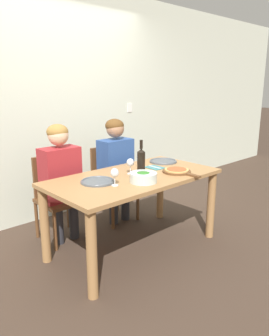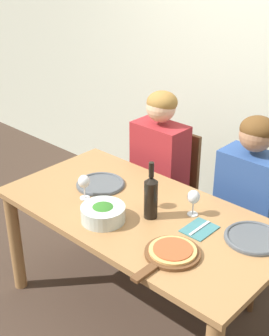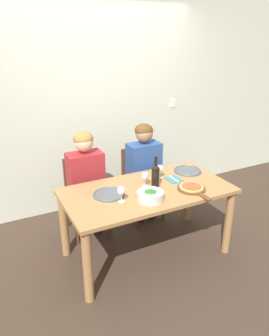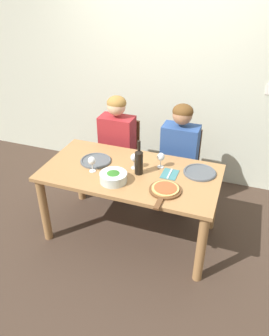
{
  "view_description": "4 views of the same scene",
  "coord_description": "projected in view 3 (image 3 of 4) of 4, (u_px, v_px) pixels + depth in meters",
  "views": [
    {
      "loc": [
        -2.0,
        -2.16,
        1.58
      ],
      "look_at": [
        0.03,
        0.02,
        0.81
      ],
      "focal_mm": 35.0,
      "sensor_mm": 36.0,
      "label": 1
    },
    {
      "loc": [
        1.49,
        -1.66,
        2.12
      ],
      "look_at": [
        -0.12,
        0.08,
        0.94
      ],
      "focal_mm": 50.0,
      "sensor_mm": 36.0,
      "label": 2
    },
    {
      "loc": [
        -1.39,
        -2.49,
        2.15
      ],
      "look_at": [
        -0.07,
        0.13,
        0.93
      ],
      "focal_mm": 35.0,
      "sensor_mm": 36.0,
      "label": 3
    },
    {
      "loc": [
        0.91,
        -2.4,
        2.34
      ],
      "look_at": [
        0.04,
        -0.01,
        0.79
      ],
      "focal_mm": 35.0,
      "sensor_mm": 36.0,
      "label": 4
    }
  ],
  "objects": [
    {
      "name": "wine_glass_right",
      "position": [
        160.0,
        169.0,
        3.37
      ],
      "size": [
        0.07,
        0.07,
        0.15
      ],
      "color": "silver",
      "rests_on": "dining_table"
    },
    {
      "name": "back_wall",
      "position": [
        96.0,
        103.0,
        4.02
      ],
      "size": [
        10.0,
        0.06,
        2.7
      ],
      "color": "beige",
      "rests_on": "ground"
    },
    {
      "name": "broccoli_bowl",
      "position": [
        150.0,
        196.0,
        2.95
      ],
      "size": [
        0.24,
        0.24,
        0.09
      ],
      "color": "silver",
      "rests_on": "dining_table"
    },
    {
      "name": "person_woman",
      "position": [
        86.0,
        175.0,
        3.54
      ],
      "size": [
        0.47,
        0.51,
        1.2
      ],
      "color": "#28282D",
      "rests_on": "ground"
    },
    {
      "name": "pizza_on_board",
      "position": [
        192.0,
        188.0,
        3.16
      ],
      "size": [
        0.27,
        0.41,
        0.04
      ],
      "color": "brown",
      "rests_on": "dining_table"
    },
    {
      "name": "dinner_plate_right",
      "position": [
        188.0,
        171.0,
        3.57
      ],
      "size": [
        0.3,
        0.3,
        0.02
      ],
      "color": "#4C5156",
      "rests_on": "dining_table"
    },
    {
      "name": "ground_plane",
      "position": [
        146.0,
        252.0,
        3.46
      ],
      "size": [
        40.0,
        40.0,
        0.0
      ],
      "primitive_type": "plane",
      "color": "#3D2D23"
    },
    {
      "name": "wine_glass_centre",
      "position": [
        145.0,
        177.0,
        3.19
      ],
      "size": [
        0.07,
        0.07,
        0.15
      ],
      "color": "silver",
      "rests_on": "dining_table"
    },
    {
      "name": "chair_left",
      "position": [
        84.0,
        192.0,
        3.72
      ],
      "size": [
        0.42,
        0.42,
        0.86
      ],
      "color": "brown",
      "rests_on": "ground"
    },
    {
      "name": "person_man",
      "position": [
        144.0,
        164.0,
        3.83
      ],
      "size": [
        0.47,
        0.51,
        1.2
      ],
      "color": "#28282D",
      "rests_on": "ground"
    },
    {
      "name": "dinner_plate_left",
      "position": [
        109.0,
        194.0,
        3.06
      ],
      "size": [
        0.3,
        0.3,
        0.02
      ],
      "color": "#4C5156",
      "rests_on": "dining_table"
    },
    {
      "name": "dining_table",
      "position": [
        147.0,
        200.0,
        3.22
      ],
      "size": [
        1.63,
        0.84,
        0.74
      ],
      "color": "#9E7042",
      "rests_on": "ground"
    },
    {
      "name": "wine_bottle",
      "position": [
        155.0,
        176.0,
        3.15
      ],
      "size": [
        0.08,
        0.08,
        0.33
      ],
      "color": "black",
      "rests_on": "dining_table"
    },
    {
      "name": "chair_right",
      "position": [
        140.0,
        180.0,
        4.02
      ],
      "size": [
        0.42,
        0.42,
        0.86
      ],
      "color": "brown",
      "rests_on": "ground"
    },
    {
      "name": "fork_on_napkin",
      "position": [
        174.0,
        179.0,
        3.38
      ],
      "size": [
        0.14,
        0.18,
        0.01
      ],
      "color": "#387075",
      "rests_on": "dining_table"
    },
    {
      "name": "wine_glass_left",
      "position": [
        121.0,
        191.0,
        2.9
      ],
      "size": [
        0.07,
        0.07,
        0.15
      ],
      "color": "silver",
      "rests_on": "dining_table"
    }
  ]
}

